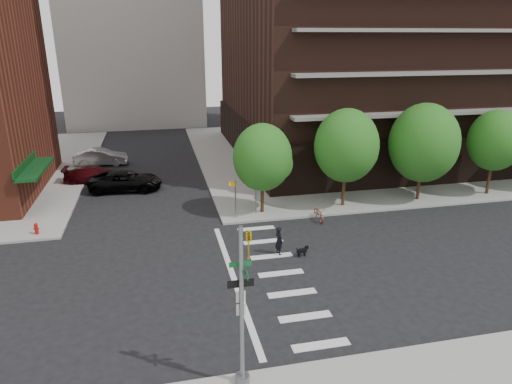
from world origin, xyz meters
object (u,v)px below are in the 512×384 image
at_px(fire_hydrant, 36,228).
at_px(parked_car_black, 126,181).
at_px(traffic_signal, 243,320).
at_px(dog_walker, 279,241).
at_px(parked_car_maroon, 94,174).
at_px(scooter, 319,213).
at_px(parked_car_silver, 101,157).

height_order(fire_hydrant, parked_car_black, parked_car_black).
bearing_deg(traffic_signal, parked_car_black, 102.23).
bearing_deg(parked_car_black, dog_walker, -141.17).
bearing_deg(parked_car_maroon, dog_walker, -141.07).
relative_size(traffic_signal, scooter, 3.32).
xyz_separation_m(parked_car_maroon, parked_car_silver, (0.04, 5.56, 0.10)).
bearing_deg(parked_car_black, scooter, -120.31).
relative_size(parked_car_black, dog_walker, 3.40).
bearing_deg(parked_car_silver, parked_car_maroon, -178.35).
xyz_separation_m(fire_hydrant, dog_walker, (13.98, -5.59, 0.28)).
bearing_deg(parked_car_silver, fire_hydrant, 173.88).
bearing_deg(traffic_signal, scooter, 60.51).
distance_m(traffic_signal, parked_car_black, 23.89).
xyz_separation_m(parked_car_black, dog_walker, (8.99, -13.57, 0.05)).
bearing_deg(dog_walker, parked_car_black, 16.06).
height_order(parked_car_black, parked_car_silver, parked_car_silver).
distance_m(parked_car_black, parked_car_maroon, 3.85).
xyz_separation_m(traffic_signal, parked_car_silver, (-7.69, 31.60, -1.89)).
distance_m(parked_car_maroon, parked_car_silver, 5.56).
xyz_separation_m(traffic_signal, dog_walker, (3.95, 9.70, -1.86)).
bearing_deg(parked_car_maroon, parked_car_black, -132.43).
bearing_deg(parked_car_maroon, traffic_signal, -160.09).
xyz_separation_m(traffic_signal, parked_car_black, (-5.04, 23.27, -1.91)).
height_order(parked_car_silver, dog_walker, dog_walker).
distance_m(scooter, dog_walker, 5.86).
bearing_deg(parked_car_maroon, scooter, -124.22).
relative_size(parked_car_maroon, parked_car_silver, 1.00).
bearing_deg(dog_walker, traffic_signal, 140.37).
height_order(traffic_signal, scooter, traffic_signal).
xyz_separation_m(scooter, dog_walker, (-3.96, -4.29, 0.36)).
relative_size(fire_hydrant, parked_car_black, 0.13).
distance_m(parked_car_silver, scooter, 23.53).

